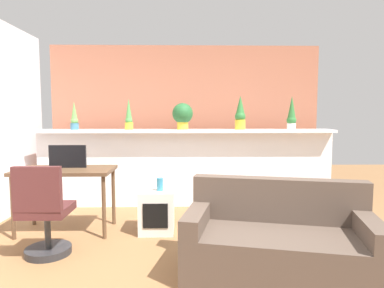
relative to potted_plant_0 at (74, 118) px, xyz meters
name	(u,v)px	position (x,y,z in m)	size (l,w,h in m)	color
ground_plane	(186,264)	(1.63, -1.95, -1.33)	(12.00, 12.00, 0.00)	brown
divider_wall	(186,169)	(1.63, 0.05, -0.77)	(4.38, 0.16, 1.12)	white
plant_shelf	(186,131)	(1.63, 0.01, -0.20)	(4.38, 0.40, 0.04)	white
brick_wall_behind	(186,122)	(1.63, 0.65, -0.08)	(4.38, 0.10, 2.50)	#AD664C
potted_plant_0	(74,118)	(0.00, 0.00, 0.00)	(0.12, 0.12, 0.42)	#386B84
potted_plant_1	(129,117)	(0.79, 0.00, 0.02)	(0.12, 0.12, 0.46)	gold
potted_plant_2	(183,115)	(1.59, 0.04, 0.04)	(0.31, 0.31, 0.39)	gold
potted_plant_3	(240,114)	(2.44, 0.00, 0.05)	(0.16, 0.16, 0.50)	gold
potted_plant_4	(292,114)	(3.21, 0.02, 0.05)	(0.14, 0.14, 0.50)	silver
desk	(66,176)	(0.22, -1.05, -0.67)	(1.10, 0.60, 0.75)	brown
tv_monitor	(68,156)	(0.22, -0.97, -0.45)	(0.43, 0.04, 0.27)	black
office_chair	(45,218)	(0.26, -1.76, -0.94)	(0.44, 0.45, 0.91)	#262628
side_cube_shelf	(157,211)	(1.29, -1.09, -1.08)	(0.40, 0.41, 0.50)	silver
vase_on_shelf	(160,184)	(1.33, -1.13, -0.76)	(0.07, 0.07, 0.15)	teal
couch	(278,243)	(2.42, -2.19, -1.05)	(1.69, 1.09, 0.80)	brown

